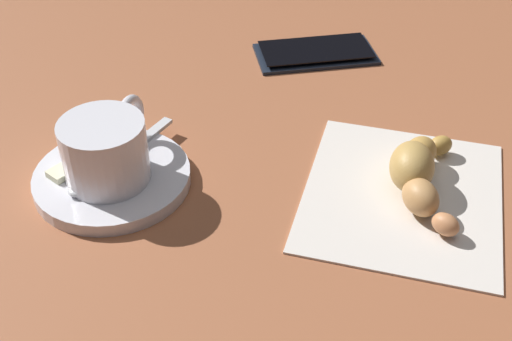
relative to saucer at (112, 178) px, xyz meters
name	(u,v)px	position (x,y,z in m)	size (l,w,h in m)	color
ground_plane	(265,188)	(-0.13, 0.01, -0.01)	(1.80, 1.80, 0.00)	#9E5A38
saucer	(112,178)	(0.00, 0.00, 0.00)	(0.13, 0.13, 0.01)	silver
espresso_cup	(107,147)	(0.00, 0.00, 0.03)	(0.07, 0.10, 0.05)	silver
teaspoon	(106,168)	(0.00, 0.00, 0.01)	(0.08, 0.12, 0.01)	silver
sugar_packet	(85,159)	(0.03, -0.01, 0.01)	(0.07, 0.02, 0.01)	beige
napkin	(402,194)	(-0.24, 0.02, 0.00)	(0.16, 0.18, 0.00)	silver
croissant	(418,172)	(-0.25, 0.01, 0.01)	(0.07, 0.13, 0.04)	#B98B3E
cell_phone	(316,52)	(-0.19, -0.22, 0.00)	(0.14, 0.09, 0.01)	#1A212E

